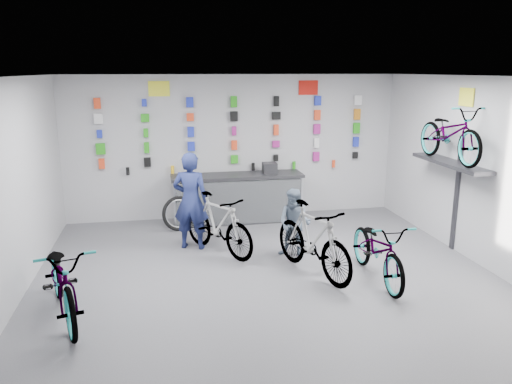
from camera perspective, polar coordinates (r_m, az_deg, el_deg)
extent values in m
plane|color=#4E4D52|center=(7.23, 2.27, -11.52)|extent=(8.00, 8.00, 0.00)
plane|color=white|center=(6.53, 2.53, 13.01)|extent=(8.00, 8.00, 0.00)
plane|color=#B6B5B8|center=(10.59, -2.56, 5.16)|extent=(7.00, 0.00, 7.00)
plane|color=#B6B5B8|center=(3.22, 19.58, -16.70)|extent=(7.00, 0.00, 7.00)
plane|color=#B6B5B8|center=(8.24, 26.82, 1.19)|extent=(0.00, 8.00, 8.00)
cube|color=black|center=(10.36, -2.13, -0.96)|extent=(2.60, 0.60, 0.90)
cube|color=silver|center=(10.07, -1.87, -1.22)|extent=(2.60, 0.02, 0.90)
cube|color=silver|center=(9.96, -9.28, -1.57)|extent=(0.04, 0.04, 0.96)
cube|color=silver|center=(10.34, 5.26, -0.86)|extent=(0.04, 0.04, 0.96)
cube|color=black|center=(10.24, -2.16, 1.86)|extent=(2.70, 0.66, 0.06)
cube|color=#F3411B|center=(10.52, -17.22, 3.12)|extent=(0.11, 0.06, 0.21)
cube|color=black|center=(10.46, -12.31, 3.36)|extent=(0.13, 0.06, 0.19)
cube|color=#279E18|center=(10.47, -7.37, 3.57)|extent=(0.14, 0.06, 0.17)
cube|color=#279E18|center=(10.56, -2.49, 3.76)|extent=(0.15, 0.06, 0.17)
cube|color=black|center=(10.72, 2.29, 3.92)|extent=(0.09, 0.06, 0.14)
cube|color=#A01D78|center=(10.96, 6.89, 4.05)|extent=(0.14, 0.06, 0.20)
cube|color=black|center=(11.26, 11.27, 4.14)|extent=(0.11, 0.06, 0.14)
cube|color=#279E18|center=(10.47, -17.33, 4.73)|extent=(0.18, 0.06, 0.22)
cube|color=#279E18|center=(10.41, -12.39, 4.98)|extent=(0.10, 0.06, 0.22)
cube|color=#1F2FBB|center=(10.42, -7.42, 5.20)|extent=(0.15, 0.06, 0.19)
cube|color=#F3411B|center=(10.51, -2.50, 5.37)|extent=(0.12, 0.06, 0.20)
cube|color=#A01D78|center=(10.68, 2.30, 5.51)|extent=(0.15, 0.06, 0.14)
cube|color=white|center=(10.91, 6.93, 5.60)|extent=(0.10, 0.06, 0.21)
cube|color=#1F2FBB|center=(11.22, 11.34, 5.65)|extent=(0.12, 0.06, 0.21)
cube|color=#1F2FBB|center=(10.43, -17.45, 6.35)|extent=(0.10, 0.06, 0.16)
cube|color=#279E18|center=(10.37, -12.48, 6.62)|extent=(0.09, 0.06, 0.18)
cube|color=#1F2FBB|center=(10.38, -7.48, 6.83)|extent=(0.13, 0.06, 0.21)
cube|color=#A01D78|center=(10.47, -2.52, 7.00)|extent=(0.09, 0.06, 0.18)
cube|color=#F3411B|center=(10.64, 2.32, 7.11)|extent=(0.10, 0.06, 0.23)
cube|color=#A01D78|center=(10.88, 6.98, 7.16)|extent=(0.14, 0.06, 0.21)
cube|color=#279E18|center=(11.18, 11.41, 7.17)|extent=(0.14, 0.06, 0.23)
cube|color=white|center=(10.40, -17.57, 7.99)|extent=(0.16, 0.06, 0.20)
cube|color=#279E18|center=(10.33, -12.56, 8.27)|extent=(0.16, 0.06, 0.16)
cube|color=#F3411B|center=(10.35, -7.53, 8.48)|extent=(0.14, 0.06, 0.16)
cube|color=black|center=(10.44, -2.54, 8.63)|extent=(0.15, 0.06, 0.20)
cube|color=black|center=(10.61, 2.34, 8.72)|extent=(0.18, 0.06, 0.16)
cube|color=#F3411B|center=(10.85, 7.03, 8.74)|extent=(0.13, 0.06, 0.21)
cube|color=orange|center=(11.15, 11.49, 8.70)|extent=(0.14, 0.06, 0.23)
cube|color=#F3411B|center=(10.38, -17.69, 9.64)|extent=(0.13, 0.06, 0.21)
cube|color=#1F2FBB|center=(10.31, -12.65, 9.93)|extent=(0.09, 0.06, 0.15)
cube|color=#1F2FBB|center=(10.33, -7.58, 10.14)|extent=(0.14, 0.06, 0.20)
cube|color=#279E18|center=(10.42, -2.55, 10.28)|extent=(0.13, 0.06, 0.23)
cube|color=black|center=(10.58, 2.35, 10.33)|extent=(0.11, 0.06, 0.21)
cube|color=#1F2FBB|center=(10.82, 7.07, 10.32)|extent=(0.14, 0.06, 0.20)
cube|color=white|center=(11.13, 11.56, 10.24)|extent=(0.16, 0.06, 0.20)
cylinder|color=black|center=(10.49, -14.45, 2.32)|extent=(0.07, 0.07, 0.16)
cylinder|color=yellow|center=(10.46, -9.53, 2.55)|extent=(0.07, 0.07, 0.16)
cylinder|color=black|center=(10.63, -0.32, 2.92)|extent=(0.07, 0.07, 0.16)
cylinder|color=#279E18|center=(10.83, 4.37, 3.08)|extent=(0.07, 0.07, 0.16)
cylinder|color=#F3411B|center=(11.10, 8.87, 3.21)|extent=(0.07, 0.07, 0.16)
cube|color=#333338|center=(9.09, 21.31, 3.10)|extent=(0.38, 1.90, 0.06)
cube|color=#333338|center=(9.29, 21.96, -0.21)|extent=(0.04, 0.10, 2.00)
cube|color=#FFFD34|center=(10.34, -11.03, 11.51)|extent=(0.42, 0.02, 0.30)
cube|color=red|center=(10.80, 6.00, 11.77)|extent=(0.42, 0.02, 0.30)
cube|color=#FFFD34|center=(9.06, 22.90, 9.96)|extent=(0.02, 0.40, 0.30)
imported|color=gray|center=(6.83, -21.19, -9.31)|extent=(1.23, 2.08, 1.03)
imported|color=gray|center=(7.71, 6.52, -5.45)|extent=(1.12, 1.93, 1.12)
imported|color=gray|center=(7.71, 13.79, -6.36)|extent=(0.68, 1.85, 0.97)
imported|color=gray|center=(8.56, -4.36, -3.68)|extent=(1.37, 1.73, 1.05)
imported|color=gray|center=(8.99, 21.32, 6.25)|extent=(0.63, 1.80, 0.95)
imported|color=navy|center=(8.78, -7.46, -1.00)|extent=(0.73, 0.59, 1.73)
imported|color=slate|center=(8.38, 4.44, -3.60)|extent=(0.72, 0.69, 1.18)
torus|color=black|center=(9.92, -8.81, -2.44)|extent=(0.71, 0.40, 0.69)
torus|color=silver|center=(9.92, -8.81, -2.44)|extent=(0.57, 0.30, 0.56)
cube|color=black|center=(10.34, 1.57, 2.76)|extent=(0.29, 0.31, 0.22)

